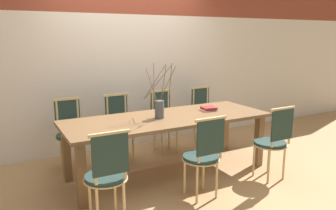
{
  "coord_description": "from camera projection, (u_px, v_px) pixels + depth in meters",
  "views": [
    {
      "loc": [
        -1.86,
        -3.46,
        1.71
      ],
      "look_at": [
        0.0,
        0.0,
        0.88
      ],
      "focal_mm": 35.0,
      "sensor_mm": 36.0,
      "label": 1
    }
  ],
  "objects": [
    {
      "name": "chair_far_center",
      "position": [
        164.0,
        118.0,
        4.91
      ],
      "size": [
        0.41,
        0.41,
        0.92
      ],
      "rotation": [
        0.0,
        0.0,
        3.14
      ],
      "color": "#233833",
      "rests_on": "ground_plane"
    },
    {
      "name": "chair_near_center",
      "position": [
        273.0,
        140.0,
        3.9
      ],
      "size": [
        0.41,
        0.41,
        0.92
      ],
      "color": "#233833",
      "rests_on": "ground_plane"
    },
    {
      "name": "wall_rear",
      "position": [
        128.0,
        43.0,
        4.98
      ],
      "size": [
        12.0,
        0.06,
        3.2
      ],
      "color": "beige",
      "rests_on": "ground_plane"
    },
    {
      "name": "dining_table",
      "position": [
        168.0,
        124.0,
        4.06
      ],
      "size": [
        2.57,
        0.94,
        0.73
      ],
      "color": "brown",
      "rests_on": "ground_plane"
    },
    {
      "name": "book_stack",
      "position": [
        209.0,
        109.0,
        4.39
      ],
      "size": [
        0.23,
        0.19,
        0.05
      ],
      "color": "beige",
      "rests_on": "dining_table"
    },
    {
      "name": "chair_far_leftend",
      "position": [
        70.0,
        131.0,
        4.27
      ],
      "size": [
        0.41,
        0.41,
        0.92
      ],
      "rotation": [
        0.0,
        0.0,
        3.14
      ],
      "color": "#233833",
      "rests_on": "ground_plane"
    },
    {
      "name": "chair_far_left",
      "position": [
        120.0,
        124.0,
        4.59
      ],
      "size": [
        0.41,
        0.41,
        0.92
      ],
      "rotation": [
        0.0,
        0.0,
        3.14
      ],
      "color": "#233833",
      "rests_on": "ground_plane"
    },
    {
      "name": "chair_near_left",
      "position": [
        203.0,
        154.0,
        3.43
      ],
      "size": [
        0.41,
        0.41,
        0.92
      ],
      "color": "#233833",
      "rests_on": "ground_plane"
    },
    {
      "name": "ground_plane",
      "position": [
        168.0,
        172.0,
        4.19
      ],
      "size": [
        16.0,
        16.0,
        0.0
      ],
      "primitive_type": "plane",
      "color": "#A87F51"
    },
    {
      "name": "chair_far_right",
      "position": [
        204.0,
        113.0,
        5.25
      ],
      "size": [
        0.41,
        0.41,
        0.92
      ],
      "rotation": [
        0.0,
        0.0,
        3.14
      ],
      "color": "#233833",
      "rests_on": "ground_plane"
    },
    {
      "name": "vase_centerpiece",
      "position": [
        159.0,
        107.0,
        3.96
      ],
      "size": [
        0.38,
        0.42,
        0.67
      ],
      "color": "#4C5156",
      "rests_on": "dining_table"
    },
    {
      "name": "chair_near_leftend",
      "position": [
        107.0,
        173.0,
        2.95
      ],
      "size": [
        0.41,
        0.41,
        0.92
      ],
      "color": "#233833",
      "rests_on": "ground_plane"
    }
  ]
}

